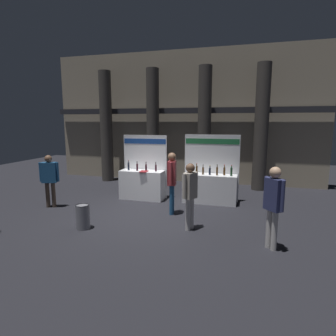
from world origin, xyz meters
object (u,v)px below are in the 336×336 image
object	(u,v)px
exhibitor_booth_0	(143,182)
exhibitor_booth_1	(210,186)
visitor_1	(273,201)
visitor_2	(49,176)
trash_bin	(83,217)
visitor_0	(172,178)
visitor_3	(190,191)

from	to	relation	value
exhibitor_booth_0	exhibitor_booth_1	xyz separation A→B (m)	(2.38, 0.15, -0.01)
visitor_1	visitor_2	distance (m)	6.72
exhibitor_booth_1	visitor_1	size ratio (longest dim) A/B	1.27
visitor_1	exhibitor_booth_1	bearing A→B (deg)	168.96
exhibitor_booth_0	trash_bin	xyz separation A→B (m)	(-0.46, -3.12, -0.28)
exhibitor_booth_1	visitor_0	size ratio (longest dim) A/B	1.24
visitor_1	visitor_3	world-z (taller)	visitor_1
exhibitor_booth_1	trash_bin	size ratio (longest dim) A/B	3.59
trash_bin	visitor_1	distance (m)	4.64
exhibitor_booth_1	visitor_3	distance (m)	2.63
visitor_1	visitor_2	xyz separation A→B (m)	(-6.59, 1.29, -0.06)
visitor_0	visitor_3	bearing A→B (deg)	28.18
visitor_0	exhibitor_booth_1	bearing A→B (deg)	141.50
exhibitor_booth_0	trash_bin	distance (m)	3.17
exhibitor_booth_1	visitor_1	xyz separation A→B (m)	(1.74, -3.21, 0.49)
visitor_2	exhibitor_booth_1	bearing A→B (deg)	-176.26
exhibitor_booth_1	visitor_3	bearing A→B (deg)	-93.89
exhibitor_booth_1	visitor_0	distance (m)	1.85
exhibitor_booth_0	visitor_2	distance (m)	3.07
trash_bin	visitor_2	xyz separation A→B (m)	(-2.02, 1.35, 0.70)
exhibitor_booth_0	visitor_1	world-z (taller)	exhibitor_booth_0
exhibitor_booth_1	trash_bin	bearing A→B (deg)	-130.90
visitor_0	visitor_1	xyz separation A→B (m)	(2.67, -1.69, -0.02)
exhibitor_booth_1	visitor_3	world-z (taller)	exhibitor_booth_1
exhibitor_booth_0	exhibitor_booth_1	bearing A→B (deg)	3.60
visitor_1	visitor_3	xyz separation A→B (m)	(-1.92, 0.61, -0.07)
visitor_2	exhibitor_booth_0	bearing A→B (deg)	-162.31
visitor_3	visitor_2	bearing A→B (deg)	-71.42
visitor_2	visitor_3	world-z (taller)	visitor_3
exhibitor_booth_1	trash_bin	world-z (taller)	exhibitor_booth_1
visitor_1	exhibitor_booth_0	bearing A→B (deg)	-166.13
exhibitor_booth_1	visitor_2	bearing A→B (deg)	-158.45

